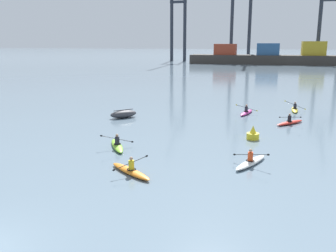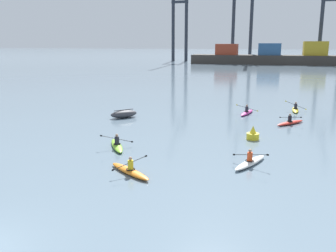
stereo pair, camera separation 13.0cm
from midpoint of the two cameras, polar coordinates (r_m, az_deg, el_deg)
The scene contains 12 objects.
container_barge at distance 124.71m, azimuth 15.61°, elevation 10.34°, with size 49.77×8.70×7.23m.
gantry_crane_west at distance 141.82m, azimuth 1.79°, elevation 17.10°, with size 6.27×20.58×34.40m.
gantry_crane_west_mid at distance 141.15m, azimuth 11.57°, elevation 17.30°, with size 7.63×17.54×34.81m.
gantry_crane_east_mid at distance 134.05m, azimuth 24.41°, elevation 15.89°, with size 7.91×19.81×32.20m.
capsized_dinghy at distance 34.26m, azimuth -6.77°, elevation 1.87°, with size 2.56×2.67×0.76m.
channel_buoy at distance 27.10m, azimuth 13.19°, elevation -1.29°, with size 0.90×0.90×1.00m.
kayak_magenta at distance 36.66m, azimuth 12.27°, elevation 2.10°, with size 2.21×3.45×0.95m.
kayak_lime at distance 24.61m, azimuth -7.80°, elevation -2.94°, with size 2.27×3.22×0.96m.
kayak_red at distance 33.01m, azimuth 18.57°, elevation 0.55°, with size 2.60×3.03×0.95m.
kayak_orange at distance 19.74m, azimuth -5.77°, elevation -6.89°, with size 3.11×2.47×0.95m.
kayak_yellow at distance 39.62m, azimuth 19.28°, elevation 2.46°, with size 2.17×3.42×1.06m.
kayak_white at distance 21.53m, azimuth 12.83°, elevation -5.46°, with size 2.09×3.36×0.95m.
Camera 2 is at (9.77, -8.12, 6.81)m, focal length 39.21 mm.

